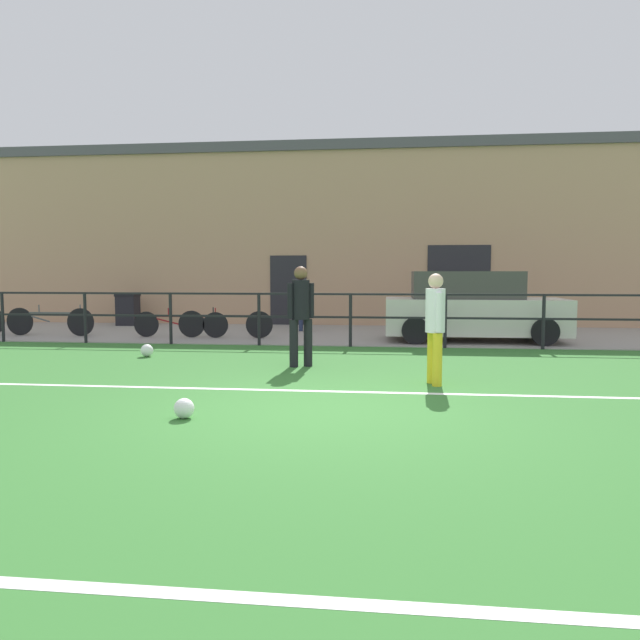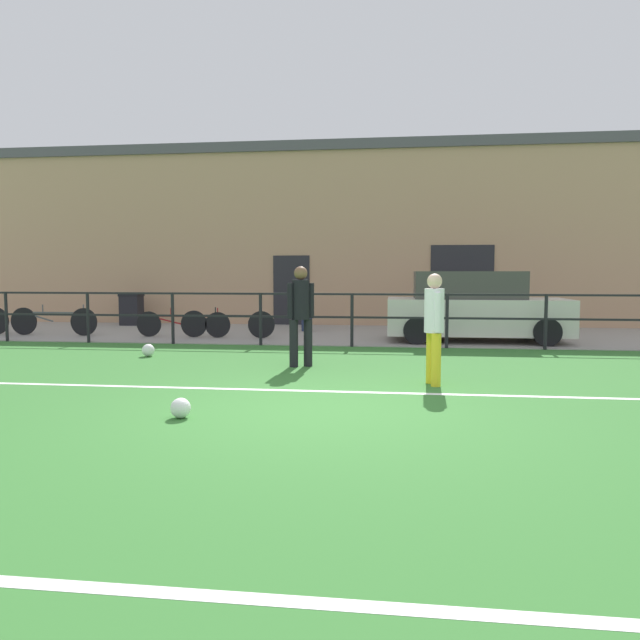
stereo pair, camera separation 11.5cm
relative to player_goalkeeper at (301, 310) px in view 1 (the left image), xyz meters
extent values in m
cube|color=#33702D|center=(0.66, -3.17, -0.98)|extent=(60.00, 44.00, 0.04)
cube|color=white|center=(0.66, -2.06, -0.96)|extent=(36.00, 0.11, 0.00)
cube|color=white|center=(0.66, -7.16, -0.96)|extent=(36.00, 0.11, 0.00)
cube|color=gray|center=(0.66, 5.33, -0.95)|extent=(48.00, 5.00, 0.02)
cylinder|color=black|center=(-7.34, 2.83, -0.39)|extent=(0.07, 0.07, 1.15)
cylinder|color=black|center=(-5.34, 2.83, -0.39)|extent=(0.07, 0.07, 1.15)
cylinder|color=black|center=(-3.34, 2.83, -0.39)|extent=(0.07, 0.07, 1.15)
cylinder|color=black|center=(-1.34, 2.83, -0.39)|extent=(0.07, 0.07, 1.15)
cylinder|color=black|center=(0.66, 2.83, -0.39)|extent=(0.07, 0.07, 1.15)
cylinder|color=black|center=(2.66, 2.83, -0.39)|extent=(0.07, 0.07, 1.15)
cylinder|color=black|center=(4.66, 2.83, -0.39)|extent=(0.07, 0.07, 1.15)
cube|color=black|center=(0.66, 2.83, 0.17)|extent=(36.00, 0.04, 0.04)
cube|color=black|center=(0.66, 2.83, -0.33)|extent=(36.00, 0.04, 0.04)
cube|color=tan|center=(0.66, 9.03, 1.63)|extent=(28.00, 2.40, 5.19)
cube|color=#232328|center=(-1.52, 7.81, 0.09)|extent=(1.10, 0.04, 2.10)
cube|color=#232328|center=(3.50, 7.81, 0.87)|extent=(1.80, 0.04, 1.10)
cube|color=#4C4C51|center=(0.66, 9.03, 4.37)|extent=(28.00, 2.56, 0.30)
cylinder|color=black|center=(0.11, 0.05, -0.56)|extent=(0.15, 0.15, 0.80)
cylinder|color=black|center=(-0.11, -0.05, -0.56)|extent=(0.15, 0.15, 0.80)
cylinder|color=black|center=(0.00, 0.00, 0.17)|extent=(0.30, 0.30, 0.66)
sphere|color=brown|center=(0.00, 0.00, 0.62)|extent=(0.23, 0.23, 0.23)
cylinder|color=black|center=(0.16, 0.08, 0.15)|extent=(0.10, 0.10, 0.59)
cylinder|color=black|center=(-0.16, -0.08, 0.15)|extent=(0.10, 0.10, 0.59)
cylinder|color=gold|center=(2.09, -1.28, -0.59)|extent=(0.14, 0.14, 0.75)
cylinder|color=gold|center=(2.15, -1.51, -0.59)|extent=(0.14, 0.14, 0.75)
cylinder|color=white|center=(2.12, -1.39, 0.09)|extent=(0.28, 0.28, 0.62)
sphere|color=beige|center=(2.12, -1.39, 0.51)|extent=(0.21, 0.21, 0.21)
cylinder|color=white|center=(2.08, -1.23, 0.08)|extent=(0.10, 0.10, 0.55)
cylinder|color=white|center=(2.16, -1.56, 0.08)|extent=(0.10, 0.10, 0.55)
sphere|color=white|center=(-3.07, 0.84, -0.84)|extent=(0.24, 0.24, 0.24)
sphere|color=white|center=(-0.75, -3.71, -0.85)|extent=(0.22, 0.22, 0.22)
cylinder|color=#232D4C|center=(-0.68, 5.90, -0.64)|extent=(0.11, 0.11, 0.59)
cylinder|color=#232D4C|center=(-0.86, 5.88, -0.64)|extent=(0.11, 0.11, 0.59)
cylinder|color=red|center=(-0.77, 5.89, -0.10)|extent=(0.22, 0.22, 0.49)
sphere|color=brown|center=(-0.77, 5.89, 0.23)|extent=(0.17, 0.17, 0.17)
cylinder|color=red|center=(-0.64, 5.90, -0.12)|extent=(0.08, 0.08, 0.44)
cylinder|color=red|center=(-0.90, 5.88, -0.12)|extent=(0.08, 0.08, 0.44)
cube|color=silver|center=(3.43, 4.08, -0.37)|extent=(4.04, 1.66, 0.81)
cube|color=#43413E|center=(3.23, 4.08, 0.35)|extent=(2.42, 1.40, 0.62)
cylinder|color=black|center=(2.06, 3.28, -0.64)|extent=(0.60, 0.18, 0.60)
cylinder|color=black|center=(4.81, 3.28, -0.64)|extent=(0.60, 0.18, 0.60)
cylinder|color=black|center=(2.06, 4.87, -0.64)|extent=(0.60, 0.18, 0.60)
cylinder|color=black|center=(4.81, 4.87, -0.64)|extent=(0.60, 0.18, 0.60)
cylinder|color=black|center=(-7.71, 4.03, -0.60)|extent=(0.69, 0.04, 0.69)
cylinder|color=black|center=(-6.10, 4.03, -0.60)|extent=(0.69, 0.04, 0.69)
cube|color=#4C5156|center=(-6.91, 4.03, -0.37)|extent=(1.25, 0.04, 0.04)
cube|color=#4C5156|center=(-7.31, 4.03, -0.48)|extent=(0.78, 0.03, 0.25)
cylinder|color=#4C5156|center=(-7.19, 4.03, -0.27)|extent=(0.03, 0.03, 0.20)
cylinder|color=#4C5156|center=(-6.10, 4.03, -0.30)|extent=(0.03, 0.03, 0.28)
cylinder|color=black|center=(-3.27, 4.03, -0.62)|extent=(0.65, 0.04, 0.65)
cylinder|color=black|center=(-1.60, 4.03, -0.62)|extent=(0.65, 0.04, 0.65)
cube|color=black|center=(-2.43, 4.03, -0.41)|extent=(1.30, 0.04, 0.04)
cube|color=black|center=(-2.85, 4.03, -0.51)|extent=(0.82, 0.03, 0.24)
cylinder|color=black|center=(-2.72, 4.03, -0.31)|extent=(0.03, 0.03, 0.20)
cylinder|color=black|center=(-1.60, 4.03, -0.34)|extent=(0.03, 0.03, 0.28)
cylinder|color=black|center=(-4.41, 4.03, -0.63)|extent=(0.62, 0.04, 0.62)
cylinder|color=black|center=(-2.67, 4.03, -0.63)|extent=(0.62, 0.04, 0.62)
cube|color=maroon|center=(-3.54, 4.03, -0.43)|extent=(1.36, 0.04, 0.04)
cube|color=maroon|center=(-3.98, 4.03, -0.53)|extent=(0.85, 0.03, 0.23)
cylinder|color=maroon|center=(-3.85, 4.03, -0.33)|extent=(0.03, 0.03, 0.20)
cylinder|color=maroon|center=(-2.67, 4.03, -0.36)|extent=(0.03, 0.03, 0.28)
cube|color=black|center=(-6.25, 7.06, -0.51)|extent=(0.58, 0.48, 0.87)
cube|color=black|center=(-6.25, 7.06, -0.04)|extent=(0.61, 0.52, 0.08)
camera|label=1|loc=(1.45, -9.89, 0.63)|focal=33.46mm
camera|label=2|loc=(1.57, -9.88, 0.63)|focal=33.46mm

